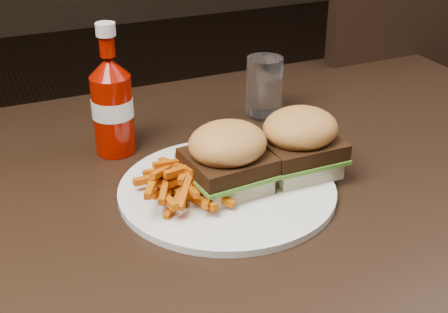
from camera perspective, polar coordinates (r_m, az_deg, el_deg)
name	(u,v)px	position (r m, az deg, el deg)	size (l,w,h in m)	color
dining_table	(230,195)	(0.87, 0.57, -3.54)	(1.20, 0.80, 0.04)	black
chair_far	(345,145)	(1.71, 11.04, 1.07)	(0.46, 0.46, 0.04)	black
plate	(227,190)	(0.83, 0.28, -3.05)	(0.29, 0.29, 0.01)	white
sandwich_half_a	(228,180)	(0.82, 0.33, -2.20)	(0.09, 0.09, 0.02)	beige
sandwich_half_b	(298,164)	(0.86, 6.81, -0.67)	(0.09, 0.09, 0.02)	#F5E7BC
fries_pile	(183,178)	(0.80, -3.75, -2.02)	(0.11, 0.11, 0.04)	#AE4707
ketchup_bottle	(113,115)	(0.93, -10.10, 3.79)	(0.06, 0.06, 0.12)	#850B00
tumbler	(264,85)	(1.04, 3.71, 6.51)	(0.06, 0.06, 0.09)	white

